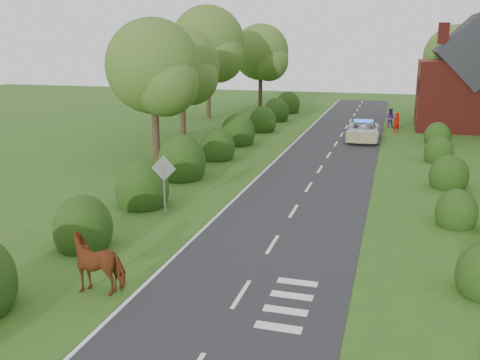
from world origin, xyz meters
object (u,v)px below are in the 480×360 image
(pedestrian_red, at_px, (396,123))
(police_van, at_px, (363,131))
(pedestrian_purple, at_px, (390,118))
(road_sign, at_px, (164,177))
(cow, at_px, (100,266))

(pedestrian_red, bearing_deg, police_van, 21.03)
(police_van, relative_size, pedestrian_red, 3.13)
(police_van, relative_size, pedestrian_purple, 3.09)
(police_van, bearing_deg, pedestrian_red, 59.99)
(road_sign, distance_m, pedestrian_purple, 28.05)
(road_sign, xyz_separation_m, pedestrian_red, (9.00, 24.21, -0.85))
(road_sign, relative_size, cow, 1.27)
(pedestrian_red, bearing_deg, road_sign, 29.29)
(police_van, height_order, pedestrian_purple, pedestrian_purple)
(cow, bearing_deg, pedestrian_purple, 159.10)
(cow, relative_size, pedestrian_purple, 1.22)
(pedestrian_purple, bearing_deg, road_sign, 84.05)
(road_sign, bearing_deg, pedestrian_red, 69.61)
(cow, height_order, police_van, police_van)
(police_van, bearing_deg, cow, -103.43)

